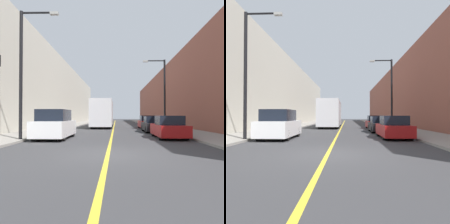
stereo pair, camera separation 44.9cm
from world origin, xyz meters
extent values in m
plane|color=#38383A|center=(0.00, 0.00, 0.00)|extent=(200.00, 200.00, 0.00)
cube|color=gray|center=(-6.80, 30.00, 0.06)|extent=(3.36, 72.00, 0.13)
cube|color=gray|center=(6.80, 30.00, 0.06)|extent=(3.36, 72.00, 0.13)
cube|color=#B7B2A3|center=(-10.48, 30.00, 5.53)|extent=(4.00, 72.00, 11.06)
cube|color=brown|center=(10.48, 30.00, 4.94)|extent=(4.00, 72.00, 9.88)
cube|color=gold|center=(0.00, 30.00, 0.00)|extent=(0.16, 72.00, 0.01)
cube|color=silver|center=(-1.45, 20.49, 1.90)|extent=(2.55, 10.08, 3.23)
cube|color=black|center=(-1.45, 15.47, 2.47)|extent=(2.17, 0.04, 1.45)
cylinder|color=black|center=(-2.45, 17.36, 0.48)|extent=(0.56, 0.96, 0.96)
cylinder|color=black|center=(-0.45, 17.36, 0.48)|extent=(0.56, 0.96, 0.96)
cylinder|color=black|center=(-2.45, 23.61, 0.48)|extent=(0.56, 0.96, 0.96)
cylinder|color=black|center=(-0.45, 23.61, 0.48)|extent=(0.56, 0.96, 0.96)
cube|color=silver|center=(-3.74, 5.81, 0.70)|extent=(1.99, 4.43, 0.99)
cube|color=black|center=(-3.74, 5.59, 1.57)|extent=(1.75, 2.44, 0.74)
cube|color=black|center=(-3.74, 3.63, 0.87)|extent=(1.70, 0.04, 0.45)
cylinder|color=black|center=(-4.52, 4.44, 0.34)|extent=(0.44, 0.68, 0.68)
cylinder|color=black|center=(-2.97, 4.44, 0.34)|extent=(0.44, 0.68, 0.68)
cylinder|color=black|center=(-4.52, 7.19, 0.34)|extent=(0.44, 0.68, 0.68)
cylinder|color=black|center=(-2.97, 7.19, 0.34)|extent=(0.44, 0.68, 0.68)
cube|color=maroon|center=(3.93, 6.41, 0.55)|extent=(1.85, 4.26, 0.73)
cube|color=black|center=(3.93, 6.20, 1.23)|extent=(1.63, 1.91, 0.62)
cube|color=black|center=(3.93, 4.31, 0.68)|extent=(1.57, 0.04, 0.33)
cylinder|color=black|center=(3.21, 5.09, 0.31)|extent=(0.41, 0.62, 0.62)
cylinder|color=black|center=(4.65, 5.09, 0.31)|extent=(0.41, 0.62, 0.62)
cylinder|color=black|center=(3.21, 7.73, 0.31)|extent=(0.41, 0.62, 0.62)
cylinder|color=black|center=(4.65, 7.73, 0.31)|extent=(0.41, 0.62, 0.62)
cube|color=black|center=(3.83, 11.93, 0.54)|extent=(1.84, 4.30, 0.70)
cube|color=black|center=(3.83, 11.72, 1.19)|extent=(1.62, 1.93, 0.60)
cube|color=black|center=(3.83, 9.81, 0.66)|extent=(1.57, 0.04, 0.32)
cylinder|color=black|center=(3.11, 10.60, 0.31)|extent=(0.41, 0.62, 0.62)
cylinder|color=black|center=(4.55, 10.60, 0.31)|extent=(0.41, 0.62, 0.62)
cylinder|color=black|center=(3.11, 13.26, 0.31)|extent=(0.41, 0.62, 0.62)
cylinder|color=black|center=(4.55, 13.26, 0.31)|extent=(0.41, 0.62, 0.62)
cube|color=maroon|center=(4.03, 17.57, 0.56)|extent=(1.81, 4.42, 0.75)
cube|color=black|center=(4.03, 17.35, 1.25)|extent=(1.59, 1.99, 0.64)
cube|color=black|center=(4.03, 15.39, 0.69)|extent=(1.54, 0.04, 0.34)
cylinder|color=black|center=(3.32, 16.20, 0.31)|extent=(0.40, 0.62, 0.62)
cylinder|color=black|center=(4.73, 16.20, 0.31)|extent=(0.40, 0.62, 0.62)
cylinder|color=black|center=(3.32, 18.94, 0.31)|extent=(0.40, 0.62, 0.62)
cylinder|color=black|center=(4.73, 18.94, 0.31)|extent=(0.40, 0.62, 0.62)
cylinder|color=black|center=(-5.41, 4.31, 4.00)|extent=(0.20, 0.20, 7.74)
cylinder|color=black|center=(-4.41, 4.31, 7.76)|extent=(2.01, 0.12, 0.12)
cube|color=#999993|center=(-3.41, 4.31, 7.71)|extent=(0.50, 0.24, 0.16)
cylinder|color=black|center=(5.41, 14.22, 3.78)|extent=(0.20, 0.20, 7.30)
cylinder|color=black|center=(4.41, 14.22, 7.33)|extent=(2.01, 0.12, 0.12)
cube|color=#999993|center=(3.41, 14.22, 7.28)|extent=(0.50, 0.24, 0.16)
camera|label=1|loc=(0.33, -8.68, 1.52)|focal=35.00mm
camera|label=2|loc=(0.78, -8.66, 1.52)|focal=35.00mm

